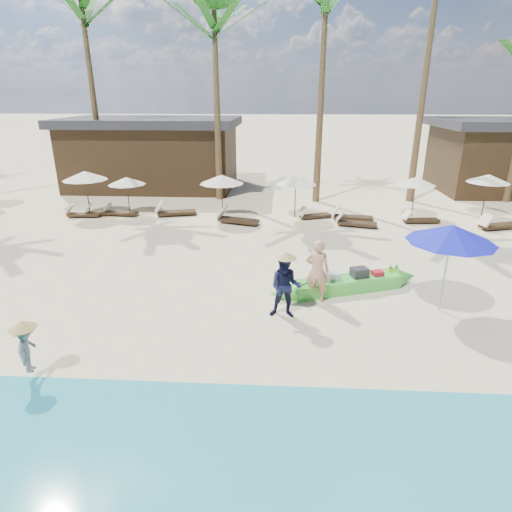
{
  "coord_description": "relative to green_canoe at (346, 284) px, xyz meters",
  "views": [
    {
      "loc": [
        0.14,
        -9.86,
        5.72
      ],
      "look_at": [
        -0.55,
        2.0,
        1.18
      ],
      "focal_mm": 30.0,
      "sensor_mm": 36.0,
      "label": 1
    }
  ],
  "objects": [
    {
      "name": "ground",
      "position": [
        -2.21,
        -2.26,
        -0.24
      ],
      "size": [
        240.0,
        240.0,
        0.0
      ],
      "primitive_type": "plane",
      "color": "beige",
      "rests_on": "ground"
    },
    {
      "name": "wet_sand_strip",
      "position": [
        -2.21,
        -7.26,
        -0.23
      ],
      "size": [
        240.0,
        4.5,
        0.01
      ],
      "primitive_type": "cube",
      "color": "tan",
      "rests_on": "ground"
    },
    {
      "name": "green_canoe",
      "position": [
        0.0,
        0.0,
        0.0
      ],
      "size": [
        5.31,
        2.19,
        0.7
      ],
      "rotation": [
        0.0,
        0.0,
        0.34
      ],
      "color": "green",
      "rests_on": "ground"
    },
    {
      "name": "tourist",
      "position": [
        -0.97,
        -0.7,
        0.7
      ],
      "size": [
        0.75,
        0.56,
        1.88
      ],
      "primitive_type": "imported",
      "rotation": [
        0.0,
        0.0,
        2.97
      ],
      "color": "tan",
      "rests_on": "ground"
    },
    {
      "name": "vendor_green",
      "position": [
        -1.88,
        -1.74,
        0.65
      ],
      "size": [
        0.92,
        0.76,
        1.77
      ],
      "primitive_type": "imported",
      "rotation": [
        0.0,
        0.0,
        -0.11
      ],
      "color": "black",
      "rests_on": "ground"
    },
    {
      "name": "vendor_yellow",
      "position": [
        -7.3,
        -4.75,
        0.49
      ],
      "size": [
        0.54,
        0.77,
        1.08
      ],
      "primitive_type": "imported",
      "rotation": [
        0.0,
        0.0,
        1.78
      ],
      "color": "gray",
      "rests_on": "ground"
    },
    {
      "name": "blue_umbrella",
      "position": [
        2.46,
        -1.12,
        2.02
      ],
      "size": [
        2.32,
        2.32,
        2.5
      ],
      "color": "#99999E",
      "rests_on": "ground"
    },
    {
      "name": "resort_parasol_3",
      "position": [
        -11.55,
        8.06,
        1.75
      ],
      "size": [
        2.14,
        2.14,
        2.2
      ],
      "color": "#322314",
      "rests_on": "ground"
    },
    {
      "name": "lounger_3_left",
      "position": [
        -11.82,
        7.71,
        -0.05
      ],
      "size": [
        1.68,
        0.6,
        0.56
      ],
      "rotation": [
        0.0,
        0.0,
        0.06
      ],
      "color": "#322314",
      "rests_on": "ground"
    },
    {
      "name": "lounger_3_right",
      "position": [
        -10.98,
        8.04,
        -0.04
      ],
      "size": [
        1.76,
        0.84,
        0.57
      ],
      "rotation": [
        0.0,
        0.0,
        0.2
      ],
      "color": "#322314",
      "rests_on": "ground"
    },
    {
      "name": "resort_parasol_4",
      "position": [
        -9.62,
        8.33,
        1.46
      ],
      "size": [
        1.83,
        1.83,
        1.89
      ],
      "color": "#322314",
      "rests_on": "ground"
    },
    {
      "name": "lounger_4_left",
      "position": [
        -10.07,
        8.08,
        -0.05
      ],
      "size": [
        1.69,
        0.67,
        0.56
      ],
      "rotation": [
        0.0,
        0.0,
        -0.1
      ],
      "color": "#322314",
      "rests_on": "ground"
    },
    {
      "name": "lounger_4_right",
      "position": [
        -7.36,
        8.23,
        -0.01
      ],
      "size": [
        2.07,
        1.08,
        0.67
      ],
      "rotation": [
        0.0,
        0.0,
        0.25
      ],
      "color": "#322314",
      "rests_on": "ground"
    },
    {
      "name": "resort_parasol_5",
      "position": [
        -4.84,
        7.76,
        1.7
      ],
      "size": [
        2.09,
        2.09,
        2.15
      ],
      "color": "#322314",
      "rests_on": "ground"
    },
    {
      "name": "lounger_5_left",
      "position": [
        -4.13,
        7.04,
        -0.01
      ],
      "size": [
        2.09,
        1.19,
        0.68
      ],
      "rotation": [
        0.0,
        0.0,
        -0.3
      ],
      "color": "#322314",
      "rests_on": "ground"
    },
    {
      "name": "resort_parasol_6",
      "position": [
        -1.35,
        8.23,
        1.6
      ],
      "size": [
        1.98,
        1.98,
        2.04
      ],
      "color": "#322314",
      "rests_on": "ground"
    },
    {
      "name": "lounger_6_left",
      "position": [
        -0.46,
        8.13,
        -0.05
      ],
      "size": [
        1.69,
        1.0,
        0.55
      ],
      "rotation": [
        0.0,
        0.0,
        0.34
      ],
      "color": "#322314",
      "rests_on": "ground"
    },
    {
      "name": "lounger_6_right",
      "position": [
        1.33,
        6.91,
        -0.03
      ],
      "size": [
        1.93,
        0.98,
        0.63
      ],
      "rotation": [
        0.0,
        0.0,
        -0.24
      ],
      "color": "#322314",
      "rests_on": "ground"
    },
    {
      "name": "resort_parasol_7",
      "position": [
        4.42,
        8.72,
        1.53
      ],
      "size": [
        1.91,
        1.91,
        1.96
      ],
      "color": "#322314",
      "rests_on": "ground"
    },
    {
      "name": "lounger_7_left",
      "position": [
        1.28,
        7.87,
        -0.02
      ],
      "size": [
        2.0,
        0.88,
        0.66
      ],
      "rotation": [
        0.0,
        0.0,
        -0.15
      ],
      "color": "#322314",
      "rests_on": "ground"
    },
    {
      "name": "lounger_7_right",
      "position": [
        4.44,
        7.63,
        -0.04
      ],
      "size": [
        1.74,
        0.67,
        0.58
      ],
      "rotation": [
        0.0,
        0.0,
        0.09
      ],
      "color": "#322314",
      "rests_on": "ground"
    },
    {
      "name": "resort_parasol_8",
      "position": [
        7.98,
        9.14,
        1.62
      ],
      "size": [
        2.0,
        2.0,
        2.06
      ],
      "color": "#322314",
      "rests_on": "ground"
    },
    {
      "name": "lounger_8_left",
      "position": [
        7.64,
        6.83,
        -0.02
      ],
      "size": [
        1.97,
        1.1,
        0.64
      ],
      "rotation": [
        0.0,
        0.0,
        0.29
      ],
      "color": "#322314",
      "rests_on": "ground"
    },
    {
      "name": "palm_2",
      "position": [
        -12.66,
        12.82,
        8.95
      ],
      "size": [
        2.08,
        2.08,
        11.33
      ],
      "color": "brown",
      "rests_on": "ground"
    },
    {
      "name": "palm_3",
      "position": [
        -5.57,
        12.01,
        8.34
      ],
      "size": [
        2.08,
        2.08,
        10.52
      ],
      "color": "brown",
      "rests_on": "ground"
    },
    {
      "name": "palm_4",
      "position": [
        -0.07,
        11.75,
        9.21
      ],
      "size": [
        2.08,
        2.08,
        11.7
      ],
      "color": "brown",
      "rests_on": "ground"
    },
    {
      "name": "pavilion_west",
      "position": [
        -10.21,
        15.24,
        1.95
      ],
      "size": [
        10.8,
        6.6,
        4.3
      ],
      "color": "#322314",
      "rests_on": "ground"
    },
    {
      "name": "pavilion_east",
      "position": [
        11.79,
        15.24,
        1.96
      ],
      "size": [
        8.8,
        6.6,
        4.3
      ],
      "color": "#322314",
      "rests_on": "ground"
    }
  ]
}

